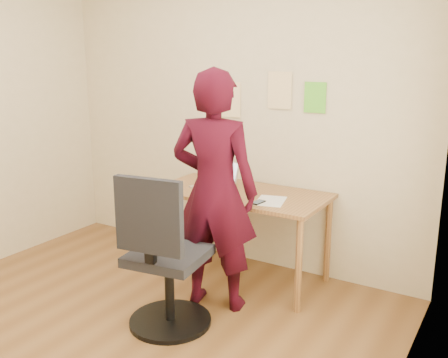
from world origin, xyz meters
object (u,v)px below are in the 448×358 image
Objects in this scene: office_chair at (163,265)px; person at (214,191)px; desk at (240,202)px; phone at (258,202)px; laptop at (216,182)px.

office_chair is 0.64m from person.
office_chair is (-0.03, -0.98, -0.19)m from desk.
office_chair reaches higher than phone.
person reaches higher than laptop.
office_chair is at bearing -104.01° from phone.
desk is 1.28× the size of office_chair.
desk is 10.61× the size of phone.
desk is at bearing 149.07° from phone.
laptop reaches higher than phone.
office_chair is (0.19, -0.96, -0.33)m from laptop.
office_chair is at bearing -57.65° from laptop.
office_chair is 0.63× the size of person.
laptop is 0.38× the size of office_chair.
phone reaches higher than desk.
phone is 0.12× the size of office_chair.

